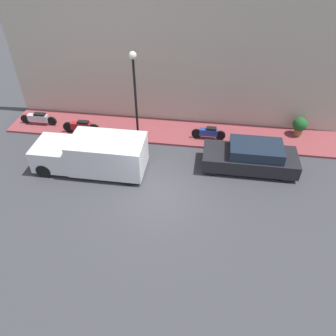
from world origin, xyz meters
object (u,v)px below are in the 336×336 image
(parked_car, at_px, (251,157))
(streetlamp, at_px, (135,82))
(delivery_van, at_px, (92,154))
(motorcycle_red, at_px, (81,126))
(scooter_silver, at_px, (38,118))
(potted_plant, at_px, (300,125))
(motorcycle_blue, at_px, (209,133))

(parked_car, xyz_separation_m, streetlamp, (1.64, 5.76, 2.59))
(delivery_van, xyz_separation_m, motorcycle_red, (2.75, 1.55, -0.36))
(scooter_silver, xyz_separation_m, potted_plant, (0.95, -14.27, 0.20))
(delivery_van, bearing_deg, streetlamp, -29.19)
(scooter_silver, bearing_deg, streetlamp, -95.18)
(scooter_silver, height_order, streetlamp, streetlamp)
(potted_plant, bearing_deg, motorcycle_red, 97.34)
(parked_car, xyz_separation_m, scooter_silver, (2.17, 11.57, -0.16))
(scooter_silver, height_order, motorcycle_blue, scooter_silver)
(scooter_silver, relative_size, streetlamp, 0.45)
(scooter_silver, xyz_separation_m, motorcycle_blue, (-0.11, -9.52, -0.01))
(motorcycle_blue, bearing_deg, delivery_van, 121.17)
(potted_plant, bearing_deg, delivery_van, 112.95)
(motorcycle_red, xyz_separation_m, motorcycle_blue, (0.43, -6.81, -0.04))
(parked_car, distance_m, potted_plant, 4.12)
(motorcycle_red, bearing_deg, streetlamp, -89.74)
(motorcycle_red, bearing_deg, scooter_silver, 78.72)
(scooter_silver, bearing_deg, potted_plant, -86.20)
(streetlamp, bearing_deg, motorcycle_blue, -83.61)
(scooter_silver, distance_m, potted_plant, 14.30)
(delivery_van, bearing_deg, motorcycle_red, 29.43)
(motorcycle_red, bearing_deg, parked_car, -100.42)
(parked_car, bearing_deg, scooter_silver, 79.38)
(motorcycle_blue, relative_size, potted_plant, 1.74)
(parked_car, relative_size, scooter_silver, 2.09)
(motorcycle_red, height_order, motorcycle_blue, motorcycle_red)
(scooter_silver, relative_size, motorcycle_red, 1.02)
(potted_plant, bearing_deg, motorcycle_blue, 102.56)
(motorcycle_blue, relative_size, streetlamp, 0.39)
(delivery_van, xyz_separation_m, streetlamp, (2.76, -1.54, 2.36))
(delivery_van, height_order, streetlamp, streetlamp)
(delivery_van, relative_size, streetlamp, 1.12)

